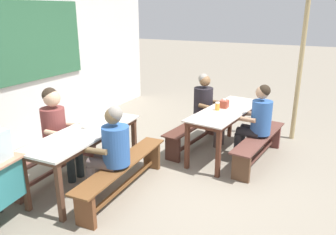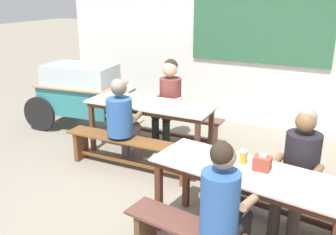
# 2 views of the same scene
# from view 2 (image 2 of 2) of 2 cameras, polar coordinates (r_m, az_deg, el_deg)

# --- Properties ---
(ground_plane) EXTENTS (40.00, 40.00, 0.00)m
(ground_plane) POSITION_cam_2_polar(r_m,az_deg,el_deg) (4.32, 0.32, -12.78)
(ground_plane) COLOR gray
(backdrop_wall) EXTENTS (7.34, 0.23, 2.80)m
(backdrop_wall) POSITION_cam_2_polar(r_m,az_deg,el_deg) (6.52, 12.79, 11.52)
(backdrop_wall) COLOR white
(backdrop_wall) RESTS_ON ground_plane
(dining_table_far) EXTENTS (1.81, 0.70, 0.77)m
(dining_table_far) POSITION_cam_2_polar(r_m,az_deg,el_deg) (5.24, -2.74, 1.39)
(dining_table_far) COLOR silver
(dining_table_far) RESTS_ON ground_plane
(dining_table_near) EXTENTS (1.81, 0.83, 0.77)m
(dining_table_near) POSITION_cam_2_polar(r_m,az_deg,el_deg) (3.43, 12.14, -9.10)
(dining_table_near) COLOR beige
(dining_table_near) RESTS_ON ground_plane
(bench_far_back) EXTENTS (1.75, 0.37, 0.43)m
(bench_far_back) POSITION_cam_2_polar(r_m,az_deg,el_deg) (5.85, -0.05, -0.77)
(bench_far_back) COLOR brown
(bench_far_back) RESTS_ON ground_plane
(bench_far_front) EXTENTS (1.84, 0.36, 0.43)m
(bench_far_front) POSITION_cam_2_polar(r_m,az_deg,el_deg) (4.92, -5.80, -4.86)
(bench_far_front) COLOR brown
(bench_far_front) RESTS_ON ground_plane
(bench_near_back) EXTENTS (1.66, 0.49, 0.43)m
(bench_near_back) POSITION_cam_2_polar(r_m,az_deg,el_deg) (4.09, 14.89, -10.85)
(bench_near_back) COLOR #4A281E
(bench_near_back) RESTS_ON ground_plane
(food_cart) EXTENTS (1.80, 1.03, 1.08)m
(food_cart) POSITION_cam_2_polar(r_m,az_deg,el_deg) (6.48, -13.17, 4.06)
(food_cart) COLOR teal
(food_cart) RESTS_ON ground_plane
(person_center_facing) EXTENTS (0.44, 0.54, 1.29)m
(person_center_facing) POSITION_cam_2_polar(r_m,az_deg,el_deg) (5.64, 0.11, 3.26)
(person_center_facing) COLOR #20282B
(person_center_facing) RESTS_ON ground_plane
(person_right_near_table) EXTENTS (0.48, 0.57, 1.24)m
(person_right_near_table) POSITION_cam_2_polar(r_m,az_deg,el_deg) (3.78, 19.23, -6.84)
(person_right_near_table) COLOR #423633
(person_right_near_table) RESTS_ON ground_plane
(person_left_back_turned) EXTENTS (0.48, 0.55, 1.22)m
(person_left_back_turned) POSITION_cam_2_polar(r_m,az_deg,el_deg) (4.90, -7.03, 0.00)
(person_left_back_turned) COLOR #6B5B5A
(person_left_back_turned) RESTS_ON ground_plane
(person_near_front) EXTENTS (0.44, 0.53, 1.24)m
(person_near_front) POSITION_cam_2_polar(r_m,az_deg,el_deg) (3.02, 8.43, -12.79)
(person_near_front) COLOR black
(person_near_front) RESTS_ON ground_plane
(tissue_box) EXTENTS (0.15, 0.12, 0.15)m
(tissue_box) POSITION_cam_2_polar(r_m,az_deg,el_deg) (3.40, 14.09, -6.73)
(tissue_box) COLOR #A04130
(tissue_box) RESTS_ON dining_table_near
(condiment_jar) EXTENTS (0.07, 0.07, 0.13)m
(condiment_jar) POSITION_cam_2_polar(r_m,az_deg,el_deg) (3.49, 11.34, -5.84)
(condiment_jar) COLOR gold
(condiment_jar) RESTS_ON dining_table_near
(soup_bowl) EXTENTS (0.16, 0.16, 0.04)m
(soup_bowl) POSITION_cam_2_polar(r_m,az_deg,el_deg) (5.19, -1.27, 2.36)
(soup_bowl) COLOR silver
(soup_bowl) RESTS_ON dining_table_far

